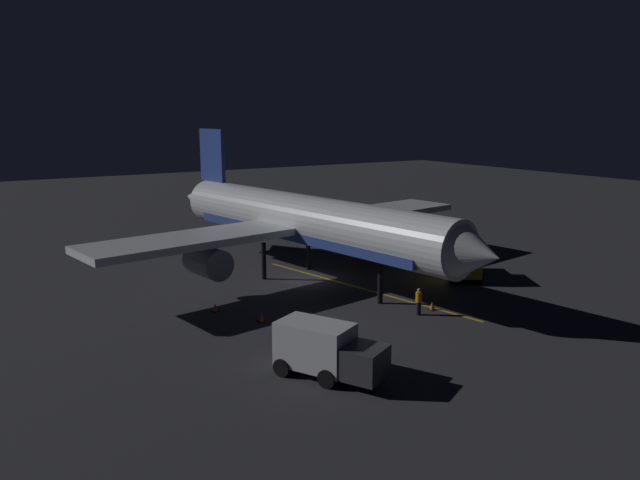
% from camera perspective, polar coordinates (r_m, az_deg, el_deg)
% --- Properties ---
extents(ground_plane, '(180.00, 180.00, 0.20)m').
position_cam_1_polar(ground_plane, '(47.32, -1.28, -3.86)').
color(ground_plane, '#313138').
extents(apron_guide_stripe, '(4.37, 20.17, 0.01)m').
position_cam_1_polar(apron_guide_stripe, '(45.26, 3.81, -4.47)').
color(apron_guide_stripe, gold).
rests_on(apron_guide_stripe, ground_plane).
extents(airliner, '(33.30, 34.80, 11.20)m').
position_cam_1_polar(airliner, '(46.74, -1.76, 1.73)').
color(airliner, white).
rests_on(airliner, ground_plane).
extents(baggage_truck, '(4.34, 5.74, 2.65)m').
position_cam_1_polar(baggage_truck, '(30.09, 0.47, -10.27)').
color(baggage_truck, silver).
rests_on(baggage_truck, ground_plane).
extents(catering_truck, '(4.48, 5.71, 2.48)m').
position_cam_1_polar(catering_truck, '(49.00, 12.85, -1.98)').
color(catering_truck, gold).
rests_on(catering_truck, ground_plane).
extents(ground_crew_worker, '(0.40, 0.40, 1.74)m').
position_cam_1_polar(ground_crew_worker, '(39.59, 9.12, -5.63)').
color(ground_crew_worker, black).
rests_on(ground_crew_worker, ground_plane).
extents(traffic_cone_near_left, '(0.50, 0.50, 0.55)m').
position_cam_1_polar(traffic_cone_near_left, '(38.24, -5.45, -7.17)').
color(traffic_cone_near_left, '#EA590F').
rests_on(traffic_cone_near_left, ground_plane).
extents(traffic_cone_near_right, '(0.50, 0.50, 0.55)m').
position_cam_1_polar(traffic_cone_near_right, '(40.93, 10.34, -6.03)').
color(traffic_cone_near_right, '#EA590F').
rests_on(traffic_cone_near_right, ground_plane).
extents(traffic_cone_under_wing, '(0.50, 0.50, 0.55)m').
position_cam_1_polar(traffic_cone_under_wing, '(40.56, -9.68, -6.17)').
color(traffic_cone_under_wing, '#EA590F').
rests_on(traffic_cone_under_wing, ground_plane).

